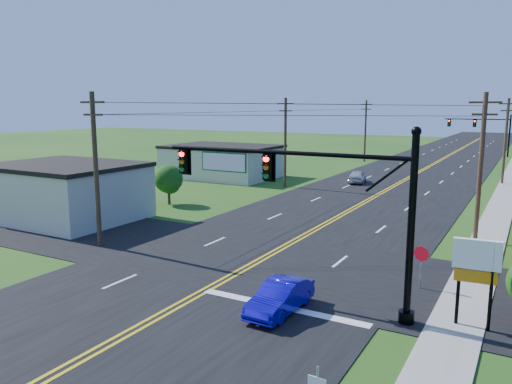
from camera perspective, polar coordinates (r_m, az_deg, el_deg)
The scene contains 18 objects.
ground at distance 18.25m, azimuth -19.64°, elevation -17.49°, with size 260.00×260.00×0.00m, color #1B4413.
road_main at distance 62.25m, azimuth 17.36°, elevation 1.83°, with size 16.00×220.00×0.04m, color black.
road_cross at distance 26.96m, azimuth 0.02°, elevation -7.83°, with size 70.00×10.00×0.04m, color black.
sidewalk at distance 51.12m, azimuth 26.54°, elevation -0.40°, with size 2.00×160.00×0.08m, color gray.
signal_mast_main at distance 20.46m, azimuth 5.16°, elevation 0.07°, with size 11.30×0.60×7.48m.
signal_mast_far at distance 90.86m, azimuth 24.27°, elevation 6.67°, with size 10.98×0.60×7.48m.
cream_bldg_near at distance 38.82m, azimuth -20.90°, elevation 0.07°, with size 10.20×8.20×4.10m.
cream_bldg_far at distance 58.14m, azimuth -3.83°, elevation 3.55°, with size 12.20×9.20×3.70m.
utility_pole_left_a at distance 30.25m, azimuth -17.84°, elevation 2.75°, with size 1.80×0.28×9.00m.
utility_pole_left_b at distance 50.61m, azimuth 3.36°, elevation 5.87°, with size 1.80×0.28×9.00m.
utility_pole_left_c at distance 75.78m, azimuth 12.39°, elevation 6.98°, with size 1.80×0.28×9.00m.
utility_pole_right_a at distance 32.73m, azimuth 24.29°, elevation 2.85°, with size 1.80×0.28×9.00m.
utility_pole_right_b at distance 58.59m, azimuth 26.62°, elevation 5.39°, with size 1.80×0.28×9.00m.
tree_left at distance 42.33m, azimuth -9.97°, elevation 1.48°, with size 2.40×2.40×3.37m.
blue_car at distance 20.39m, azimuth 2.78°, elevation -11.99°, with size 1.33×3.81×1.26m, color #1108B2.
distant_car at distance 54.59m, azimuth 11.51°, elevation 1.71°, with size 1.59×3.96×1.35m, color silver.
stop_sign at distance 23.74m, azimuth 18.35°, elevation -7.19°, with size 0.71×0.21×2.02m.
pylon_sign at distance 20.08m, azimuth 23.88°, elevation -7.54°, with size 1.68×0.38×3.42m.
Camera 1 is at (12.54, -10.42, 8.21)m, focal length 35.00 mm.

